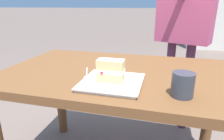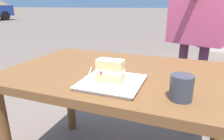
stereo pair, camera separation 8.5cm
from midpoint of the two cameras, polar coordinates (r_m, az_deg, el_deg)
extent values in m
cylinder|color=brown|center=(1.67, -10.62, -6.82)|extent=(0.07, 0.07, 0.66)
cylinder|color=brown|center=(1.49, 30.21, -12.50)|extent=(0.07, 0.07, 0.66)
cube|color=brown|center=(1.05, 5.33, -1.35)|extent=(1.23, 0.77, 0.04)
cube|color=white|center=(0.87, 2.80, -3.76)|extent=(0.25, 0.25, 0.01)
cube|color=white|center=(0.87, 2.81, -3.27)|extent=(0.26, 0.26, 0.00)
cube|color=#E0C17A|center=(0.85, 2.39, -2.17)|extent=(0.11, 0.06, 0.04)
cube|color=white|center=(0.84, 2.42, -0.32)|extent=(0.12, 0.06, 0.02)
sphere|color=red|center=(0.87, 2.66, 0.14)|extent=(0.02, 0.02, 0.02)
sphere|color=red|center=(0.87, 1.29, 0.58)|extent=(0.02, 0.02, 0.02)
sphere|color=red|center=(0.83, -0.23, -0.82)|extent=(0.01, 0.01, 0.01)
cube|color=#E0C17A|center=(0.83, 2.45, 1.58)|extent=(0.11, 0.06, 0.04)
cube|color=white|center=(0.83, 2.46, 2.94)|extent=(0.11, 0.05, 0.00)
cylinder|color=silver|center=(1.03, -3.98, -0.45)|extent=(0.06, 0.13, 0.01)
cube|color=silver|center=(0.95, -4.32, -2.10)|extent=(0.03, 0.04, 0.01)
cylinder|color=#333842|center=(0.77, 22.48, -4.79)|extent=(0.08, 0.08, 0.09)
cylinder|color=black|center=(0.76, 22.85, -1.91)|extent=(0.07, 0.07, 0.00)
cylinder|color=#5D3049|center=(1.79, 20.31, -4.39)|extent=(0.07, 0.07, 0.75)
cylinder|color=#5D3049|center=(1.74, 25.01, -5.60)|extent=(0.07, 0.07, 0.75)
cube|color=#B7476B|center=(1.64, 25.44, 16.08)|extent=(0.44, 0.31, 0.53)
cylinder|color=black|center=(16.19, -28.44, 13.62)|extent=(0.33, 0.65, 0.62)
camera|label=1|loc=(0.04, -87.14, 0.94)|focal=31.57mm
camera|label=2|loc=(0.04, 92.86, -0.94)|focal=31.57mm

